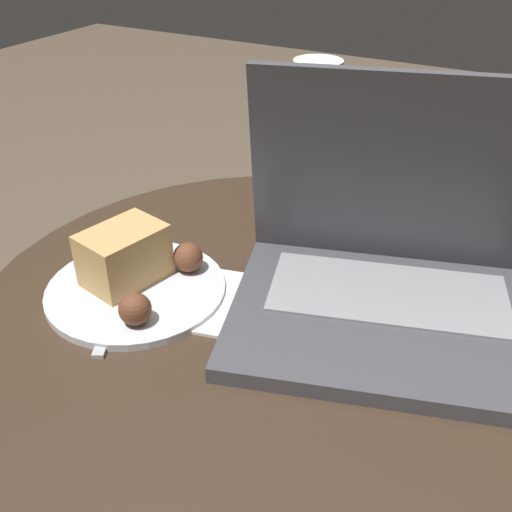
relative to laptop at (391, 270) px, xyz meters
name	(u,v)px	position (x,y,z in m)	size (l,w,h in m)	color
table	(278,398)	(-0.11, -0.05, -0.20)	(0.69, 0.69, 0.49)	#9E9EA3
napkin	(163,292)	(-0.23, -0.10, -0.05)	(0.20, 0.16, 0.00)	white
laptop	(391,270)	(0.00, 0.00, 0.00)	(0.39, 0.33, 0.25)	#47474C
beer_glass	(313,153)	(-0.14, 0.11, 0.06)	(0.06, 0.06, 0.23)	gold
snack_plate	(134,273)	(-0.27, -0.11, -0.03)	(0.21, 0.21, 0.07)	silver
fork	(120,297)	(-0.27, -0.13, -0.05)	(0.09, 0.16, 0.01)	#B2B2B7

